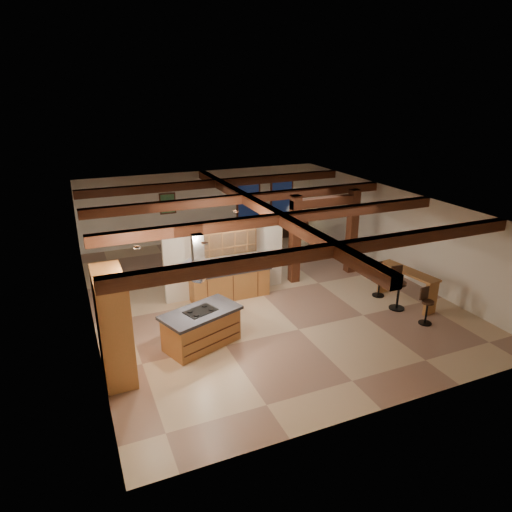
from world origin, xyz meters
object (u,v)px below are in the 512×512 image
(kitchen_island, at_px, (201,328))
(dining_table, at_px, (218,262))
(sofa, at_px, (273,229))
(bar_counter, at_px, (407,281))

(kitchen_island, relative_size, dining_table, 1.18)
(sofa, xyz_separation_m, bar_counter, (0.85, -7.52, 0.39))
(dining_table, relative_size, sofa, 0.88)
(sofa, relative_size, bar_counter, 1.04)
(kitchen_island, distance_m, dining_table, 5.00)
(dining_table, height_order, sofa, dining_table)
(sofa, height_order, bar_counter, bar_counter)
(kitchen_island, height_order, dining_table, kitchen_island)
(dining_table, distance_m, sofa, 4.52)
(kitchen_island, xyz_separation_m, bar_counter, (6.31, -0.06, 0.21))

